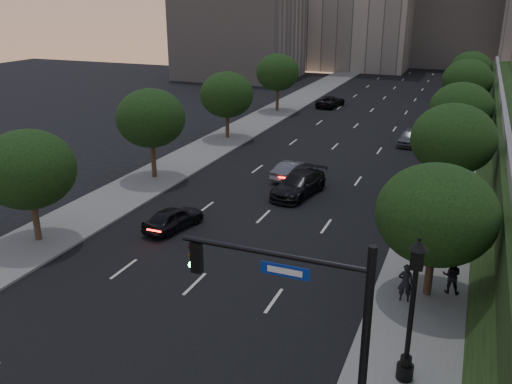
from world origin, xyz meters
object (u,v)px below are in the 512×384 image
at_px(traffic_signal_mast, 325,349).
at_px(sedan_far_right, 410,137).
at_px(sedan_mid_left, 294,170).
at_px(pedestrian_a, 405,283).
at_px(sedan_near_left, 173,218).
at_px(sedan_far_left, 331,101).
at_px(sedan_near_right, 299,184).
at_px(pedestrian_b, 452,275).
at_px(pedestrian_c, 450,215).
at_px(street_lamp, 411,317).

bearing_deg(traffic_signal_mast, sedan_far_right, 93.10).
distance_m(sedan_mid_left, pedestrian_a, 17.80).
bearing_deg(sedan_near_left, pedestrian_a, 179.12).
bearing_deg(sedan_far_left, pedestrian_a, 117.89).
xyz_separation_m(sedan_far_left, sedan_near_right, (5.98, -31.64, 0.10)).
distance_m(sedan_far_left, pedestrian_a, 45.60).
bearing_deg(sedan_far_right, pedestrian_b, -74.16).
height_order(sedan_mid_left, pedestrian_c, pedestrian_c).
bearing_deg(traffic_signal_mast, street_lamp, 65.30).
distance_m(sedan_near_left, pedestrian_c, 15.98).
xyz_separation_m(sedan_far_right, pedestrian_b, (5.08, -26.73, 0.28)).
bearing_deg(street_lamp, pedestrian_c, 87.58).
height_order(traffic_signal_mast, pedestrian_a, traffic_signal_mast).
xyz_separation_m(sedan_far_right, pedestrian_c, (4.56, -19.26, 0.27)).
relative_size(street_lamp, sedan_mid_left, 1.34).
distance_m(sedan_mid_left, pedestrian_b, 17.75).
height_order(traffic_signal_mast, sedan_far_right, traffic_signal_mast).
distance_m(sedan_mid_left, pedestrian_c, 12.70).
height_order(sedan_near_left, sedan_mid_left, sedan_near_left).
height_order(sedan_near_left, sedan_near_right, sedan_near_right).
bearing_deg(street_lamp, sedan_mid_left, 118.15).
xyz_separation_m(sedan_far_left, sedan_far_right, (11.35, -14.98, 0.06)).
height_order(pedestrian_a, pedestrian_b, pedestrian_a).
bearing_deg(traffic_signal_mast, pedestrian_c, 82.23).
distance_m(sedan_mid_left, sedan_near_right, 3.45).
bearing_deg(sedan_far_left, pedestrian_c, 124.17).
xyz_separation_m(traffic_signal_mast, sedan_near_right, (-7.41, 21.05, -2.90)).
bearing_deg(sedan_near_right, street_lamp, -50.85).
distance_m(sedan_near_right, pedestrian_c, 10.26).
xyz_separation_m(sedan_near_right, pedestrian_c, (9.93, -2.59, 0.23)).
relative_size(street_lamp, pedestrian_b, 3.26).
bearing_deg(pedestrian_a, sedan_near_right, -60.75).
relative_size(sedan_near_right, sedan_far_right, 1.24).
height_order(street_lamp, sedan_far_right, street_lamp).
xyz_separation_m(sedan_near_left, sedan_far_left, (-0.96, 39.86, -0.02)).
xyz_separation_m(street_lamp, pedestrian_c, (0.60, 14.29, -1.63)).
distance_m(sedan_far_left, sedan_near_right, 32.20).
relative_size(sedan_near_left, pedestrian_b, 2.35).
bearing_deg(pedestrian_b, pedestrian_c, -86.25).
bearing_deg(pedestrian_a, pedestrian_c, -105.78).
distance_m(sedan_far_right, pedestrian_a, 28.42).
bearing_deg(sedan_far_left, sedan_mid_left, 108.39).
relative_size(sedan_near_left, sedan_near_right, 0.76).
height_order(street_lamp, sedan_near_left, street_lamp).
bearing_deg(pedestrian_b, sedan_near_right, -44.16).
bearing_deg(sedan_far_left, street_lamp, 116.75).
xyz_separation_m(sedan_near_left, pedestrian_b, (15.47, -1.84, 0.32)).
height_order(traffic_signal_mast, sedan_near_left, traffic_signal_mast).
relative_size(traffic_signal_mast, pedestrian_c, 4.10).
height_order(sedan_mid_left, sedan_far_right, sedan_far_right).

